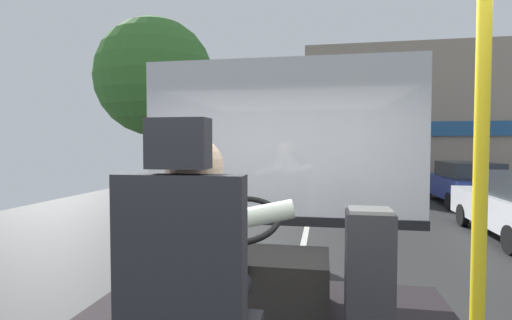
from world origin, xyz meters
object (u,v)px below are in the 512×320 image
(bus_driver, at_px, (198,257))
(fare_box, at_px, (369,279))
(parked_car_blue, at_px, (466,183))
(parked_car_silver, at_px, (398,165))
(handrail_pole, at_px, (481,169))
(parked_car_green, at_px, (419,170))
(steering_console, at_px, (251,279))
(driver_seat, at_px, (190,313))

(bus_driver, distance_m, fare_box, 1.14)
(bus_driver, relative_size, fare_box, 0.98)
(parked_car_blue, relative_size, parked_car_silver, 0.97)
(handrail_pole, distance_m, fare_box, 1.21)
(bus_driver, bearing_deg, parked_car_silver, 77.75)
(parked_car_green, bearing_deg, steering_console, -106.57)
(handrail_pole, bearing_deg, parked_car_blue, 71.42)
(driver_seat, distance_m, fare_box, 1.17)
(bus_driver, height_order, parked_car_green, bus_driver)
(fare_box, bearing_deg, steering_console, 153.54)
(fare_box, distance_m, parked_car_green, 17.87)
(driver_seat, bearing_deg, fare_box, 48.67)
(steering_console, distance_m, handrail_pole, 1.89)
(driver_seat, distance_m, handrail_pole, 1.15)
(parked_car_blue, bearing_deg, handrail_pole, -108.58)
(driver_seat, height_order, steering_console, driver_seat)
(handrail_pole, xyz_separation_m, parked_car_blue, (4.02, 11.97, -1.17))
(fare_box, height_order, parked_car_blue, fare_box)
(driver_seat, height_order, parked_car_blue, driver_seat)
(bus_driver, distance_m, handrail_pole, 1.08)
(driver_seat, distance_m, steering_console, 1.30)
(driver_seat, bearing_deg, parked_car_silver, 77.80)
(bus_driver, relative_size, parked_car_green, 0.20)
(steering_console, relative_size, parked_car_silver, 0.27)
(fare_box, bearing_deg, parked_car_blue, 68.91)
(handrail_pole, relative_size, parked_car_blue, 0.56)
(driver_seat, height_order, parked_car_green, driver_seat)
(steering_console, height_order, handrail_pole, handrail_pole)
(fare_box, xyz_separation_m, parked_car_blue, (4.25, 11.01, -0.47))
(bus_driver, relative_size, parked_car_silver, 0.20)
(driver_seat, bearing_deg, bus_driver, 90.00)
(parked_car_blue, height_order, parked_car_green, parked_car_green)
(driver_seat, xyz_separation_m, fare_box, (0.77, 0.88, -0.13))
(parked_car_green, bearing_deg, fare_box, -103.85)
(driver_seat, relative_size, bus_driver, 1.60)
(bus_driver, xyz_separation_m, steering_console, (-0.00, 1.16, -0.50))
(parked_car_blue, bearing_deg, parked_car_green, 89.75)
(parked_car_green, bearing_deg, parked_car_blue, -90.25)
(fare_box, relative_size, parked_car_blue, 0.21)
(driver_seat, xyz_separation_m, handrail_pole, (1.00, -0.08, 0.58))
(steering_console, bearing_deg, fare_box, -26.46)
(handrail_pole, relative_size, parked_car_silver, 0.54)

